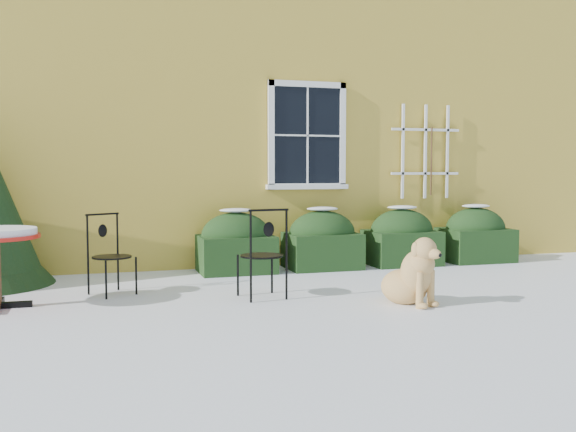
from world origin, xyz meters
name	(u,v)px	position (x,y,z in m)	size (l,w,h in m)	color
ground	(315,307)	(0.00, 0.00, 0.00)	(80.00, 80.00, 0.00)	white
house	(204,85)	(0.00, 7.00, 3.22)	(12.40, 8.40, 6.40)	gold
hedge_row	(363,240)	(1.65, 2.55, 0.40)	(4.95, 0.80, 0.91)	black
patio_chair_near	(263,253)	(-0.41, 0.62, 0.51)	(0.51, 0.50, 1.02)	black
patio_chair_far	(110,254)	(-2.05, 1.38, 0.47)	(0.57, 0.56, 0.94)	black
dog	(412,276)	(1.04, -0.18, 0.31)	(0.63, 0.85, 0.76)	tan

